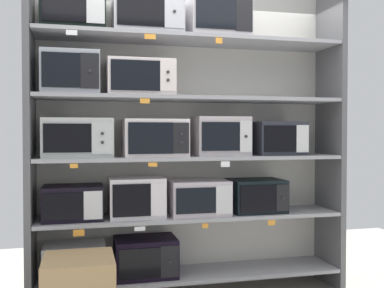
# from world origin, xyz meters

# --- Properties ---
(back_panel) EXTENTS (2.72, 0.04, 2.78)m
(back_panel) POSITION_xyz_m (0.00, 0.25, 1.39)
(back_panel) COLOR beige
(back_panel) RESTS_ON ground
(upright_left) EXTENTS (0.05, 0.46, 2.78)m
(upright_left) POSITION_xyz_m (-1.29, 0.00, 1.39)
(upright_left) COLOR #5B5B5E
(upright_left) RESTS_ON ground
(upright_right) EXTENTS (0.05, 0.46, 2.78)m
(upright_right) POSITION_xyz_m (1.29, 0.00, 1.39)
(upright_right) COLOR #5B5B5E
(upright_right) RESTS_ON ground
(shelf_0) EXTENTS (2.52, 0.46, 0.03)m
(shelf_0) POSITION_xyz_m (0.00, 0.00, 0.18)
(shelf_0) COLOR #99999E
(shelf_0) RESTS_ON ground
(microwave_0) EXTENTS (0.48, 0.35, 0.30)m
(microwave_0) POSITION_xyz_m (-0.96, -0.00, 0.35)
(microwave_0) COLOR #B9B7B9
(microwave_0) RESTS_ON shelf_0
(microwave_1) EXTENTS (0.50, 0.38, 0.31)m
(microwave_1) POSITION_xyz_m (-0.40, -0.00, 0.35)
(microwave_1) COLOR black
(microwave_1) RESTS_ON shelf_0
(shelf_1) EXTENTS (2.52, 0.46, 0.03)m
(shelf_1) POSITION_xyz_m (0.00, 0.00, 0.67)
(shelf_1) COLOR #99999E
(microwave_2) EXTENTS (0.46, 0.36, 0.27)m
(microwave_2) POSITION_xyz_m (-0.97, -0.00, 0.82)
(microwave_2) COLOR black
(microwave_2) RESTS_ON shelf_1
(microwave_3) EXTENTS (0.44, 0.35, 0.32)m
(microwave_3) POSITION_xyz_m (-0.47, -0.00, 0.85)
(microwave_3) COLOR silver
(microwave_3) RESTS_ON shelf_1
(microwave_4) EXTENTS (0.49, 0.41, 0.29)m
(microwave_4) POSITION_xyz_m (0.05, -0.00, 0.83)
(microwave_4) COLOR #BDB1B9
(microwave_4) RESTS_ON shelf_1
(microwave_5) EXTENTS (0.46, 0.39, 0.28)m
(microwave_5) POSITION_xyz_m (0.57, -0.00, 0.83)
(microwave_5) COLOR black
(microwave_5) RESTS_ON shelf_1
(price_tag_2) EXTENTS (0.08, 0.00, 0.05)m
(price_tag_2) POSITION_xyz_m (-0.93, -0.23, 0.63)
(price_tag_2) COLOR orange
(price_tag_3) EXTENTS (0.08, 0.00, 0.03)m
(price_tag_3) POSITION_xyz_m (-0.47, -0.23, 0.64)
(price_tag_3) COLOR white
(price_tag_4) EXTENTS (0.05, 0.00, 0.04)m
(price_tag_4) POSITION_xyz_m (0.05, -0.23, 0.64)
(price_tag_4) COLOR orange
(price_tag_5) EXTENTS (0.06, 0.00, 0.04)m
(price_tag_5) POSITION_xyz_m (0.62, -0.23, 0.63)
(price_tag_5) COLOR orange
(shelf_2) EXTENTS (2.52, 0.46, 0.03)m
(shelf_2) POSITION_xyz_m (0.00, 0.00, 1.17)
(shelf_2) COLOR #99999E
(microwave_6) EXTENTS (0.54, 0.36, 0.31)m
(microwave_6) POSITION_xyz_m (-0.93, -0.00, 1.34)
(microwave_6) COLOR #B5B9B5
(microwave_6) RESTS_ON shelf_2
(microwave_7) EXTENTS (0.51, 0.42, 0.31)m
(microwave_7) POSITION_xyz_m (-0.32, -0.00, 1.34)
(microwave_7) COLOR silver
(microwave_7) RESTS_ON shelf_2
(microwave_8) EXTENTS (0.45, 0.36, 0.33)m
(microwave_8) POSITION_xyz_m (0.25, -0.00, 1.35)
(microwave_8) COLOR #BEB4B7
(microwave_8) RESTS_ON shelf_2
(microwave_9) EXTENTS (0.43, 0.38, 0.29)m
(microwave_9) POSITION_xyz_m (0.77, -0.00, 1.33)
(microwave_9) COLOR #282A33
(microwave_9) RESTS_ON shelf_2
(price_tag_6) EXTENTS (0.06, 0.00, 0.03)m
(price_tag_6) POSITION_xyz_m (-0.96, -0.23, 1.13)
(price_tag_6) COLOR orange
(price_tag_7) EXTENTS (0.07, 0.00, 0.03)m
(price_tag_7) POSITION_xyz_m (-0.37, -0.23, 1.13)
(price_tag_7) COLOR orange
(price_tag_8) EXTENTS (0.07, 0.00, 0.04)m
(price_tag_8) POSITION_xyz_m (0.22, -0.23, 1.13)
(price_tag_8) COLOR white
(shelf_3) EXTENTS (2.52, 0.46, 0.03)m
(shelf_3) POSITION_xyz_m (0.00, 0.00, 1.66)
(shelf_3) COLOR #99999E
(microwave_10) EXTENTS (0.44, 0.43, 0.33)m
(microwave_10) POSITION_xyz_m (-0.98, -0.00, 1.84)
(microwave_10) COLOR #999EA8
(microwave_10) RESTS_ON shelf_3
(microwave_11) EXTENTS (0.53, 0.43, 0.29)m
(microwave_11) POSITION_xyz_m (-0.44, -0.00, 1.82)
(microwave_11) COLOR silver
(microwave_11) RESTS_ON shelf_3
(price_tag_9) EXTENTS (0.07, 0.00, 0.04)m
(price_tag_9) POSITION_xyz_m (-0.43, -0.23, 1.62)
(price_tag_9) COLOR orange
(shelf_4) EXTENTS (2.52, 0.46, 0.03)m
(shelf_4) POSITION_xyz_m (0.00, 0.00, 2.15)
(shelf_4) COLOR #99999E
(microwave_12) EXTENTS (0.48, 0.41, 0.30)m
(microwave_12) POSITION_xyz_m (-0.96, -0.00, 2.32)
(microwave_12) COLOR black
(microwave_12) RESTS_ON shelf_4
(microwave_13) EXTENTS (0.56, 0.39, 0.32)m
(microwave_13) POSITION_xyz_m (-0.38, -0.00, 2.33)
(microwave_13) COLOR #BABBC2
(microwave_13) RESTS_ON shelf_4
(microwave_14) EXTENTS (0.51, 0.42, 0.32)m
(microwave_14) POSITION_xyz_m (0.21, -0.00, 2.33)
(microwave_14) COLOR #B8B3B9
(microwave_14) RESTS_ON shelf_4
(price_tag_10) EXTENTS (0.08, 0.00, 0.04)m
(price_tag_10) POSITION_xyz_m (-0.97, -0.23, 2.11)
(price_tag_10) COLOR white
(price_tag_11) EXTENTS (0.09, 0.00, 0.04)m
(price_tag_11) POSITION_xyz_m (-0.39, -0.23, 2.11)
(price_tag_11) COLOR orange
(price_tag_12) EXTENTS (0.06, 0.00, 0.05)m
(price_tag_12) POSITION_xyz_m (0.16, -0.23, 2.11)
(price_tag_12) COLOR orange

